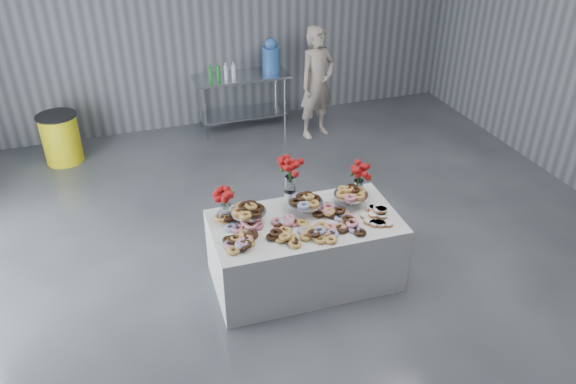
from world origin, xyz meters
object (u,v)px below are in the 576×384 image
at_px(display_table, 305,250).
at_px(trash_barrel, 61,138).
at_px(prep_table, 242,92).
at_px(person, 317,83).
at_px(water_jug, 271,57).

height_order(display_table, trash_barrel, display_table).
bearing_deg(prep_table, person, -30.83).
relative_size(display_table, prep_table, 1.27).
bearing_deg(trash_barrel, water_jug, 5.00).
bearing_deg(prep_table, water_jug, -0.00).
relative_size(display_table, water_jug, 3.43).
distance_m(display_table, person, 3.64).
xyz_separation_m(prep_table, trash_barrel, (-2.79, -0.29, -0.25)).
distance_m(display_table, trash_barrel, 4.38).
relative_size(prep_table, person, 0.86).
distance_m(prep_table, person, 1.25).
distance_m(display_table, water_jug, 4.11).
height_order(water_jug, person, person).
relative_size(person, trash_barrel, 2.39).
bearing_deg(prep_table, trash_barrel, -174.11).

